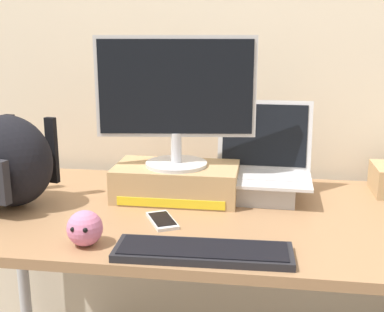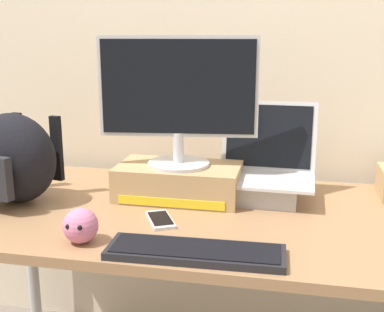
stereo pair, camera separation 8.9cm
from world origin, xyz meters
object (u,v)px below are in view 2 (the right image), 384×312
at_px(desktop_monitor, 178,98).
at_px(open_laptop, 265,180).
at_px(plush_toy, 81,226).
at_px(messenger_backpack, 13,159).
at_px(external_keyboard, 195,252).
at_px(cell_phone, 160,220).
at_px(toner_box_yellow, 179,181).

bearing_deg(desktop_monitor, open_laptop, 2.31).
relative_size(open_laptop, plush_toy, 3.45).
bearing_deg(desktop_monitor, messenger_backpack, -170.98).
bearing_deg(external_keyboard, messenger_backpack, 155.18).
height_order(external_keyboard, cell_phone, external_keyboard).
distance_m(messenger_backpack, cell_phone, 0.55).
height_order(external_keyboard, plush_toy, plush_toy).
relative_size(toner_box_yellow, external_keyboard, 0.90).
bearing_deg(open_laptop, desktop_monitor, -168.84).
bearing_deg(messenger_backpack, open_laptop, 25.67).
bearing_deg(external_keyboard, open_laptop, 71.74).
bearing_deg(open_laptop, plush_toy, -133.23).
distance_m(open_laptop, messenger_backpack, 0.84).
relative_size(external_keyboard, plush_toy, 4.77).
bearing_deg(cell_phone, desktop_monitor, 61.83).
bearing_deg(open_laptop, external_keyboard, -104.85).
relative_size(toner_box_yellow, plush_toy, 4.31).
bearing_deg(messenger_backpack, toner_box_yellow, 28.14).
relative_size(open_laptop, external_keyboard, 0.72).
xyz_separation_m(desktop_monitor, external_keyboard, (0.15, -0.44, -0.33)).
bearing_deg(messenger_backpack, plush_toy, -25.49).
bearing_deg(desktop_monitor, external_keyboard, -78.77).
bearing_deg(toner_box_yellow, plush_toy, -112.51).
bearing_deg(plush_toy, cell_phone, 48.02).
bearing_deg(plush_toy, open_laptop, 45.23).
xyz_separation_m(desktop_monitor, open_laptop, (0.29, 0.05, -0.28)).
bearing_deg(cell_phone, external_keyboard, -81.65).
height_order(open_laptop, cell_phone, open_laptop).
bearing_deg(external_keyboard, toner_box_yellow, 106.66).
distance_m(open_laptop, plush_toy, 0.66).
height_order(toner_box_yellow, plush_toy, toner_box_yellow).
bearing_deg(plush_toy, external_keyboard, -3.37).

